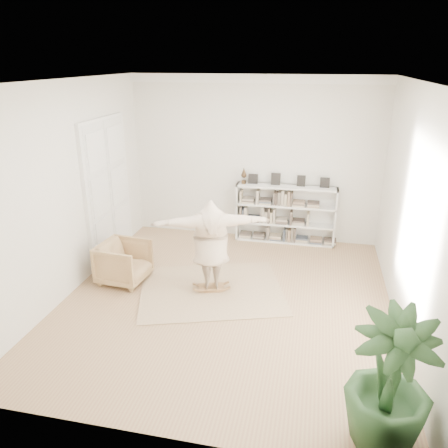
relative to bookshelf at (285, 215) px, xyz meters
name	(u,v)px	position (x,y,z in m)	size (l,w,h in m)	color
floor	(226,300)	(-0.74, -2.82, -0.64)	(6.00, 6.00, 0.00)	#9A6E4F
room_shell	(256,79)	(-0.74, 0.12, 2.87)	(6.00, 6.00, 6.00)	silver
doors	(108,192)	(-3.45, -1.52, 0.76)	(0.09, 1.78, 2.92)	white
bookshelf	(285,215)	(0.00, 0.00, 0.00)	(2.20, 0.35, 1.64)	silver
armchair	(124,262)	(-2.74, -2.53, -0.25)	(0.82, 0.84, 0.77)	tan
rug	(211,290)	(-1.08, -2.55, -0.63)	(2.50, 2.00, 0.02)	tan
rocker_board	(211,287)	(-1.08, -2.55, -0.57)	(0.52, 0.40, 0.10)	brown
person	(211,243)	(-1.08, -2.55, 0.29)	(2.00, 0.54, 1.62)	beige
houseplant	(390,382)	(1.50, -5.37, 0.16)	(0.89, 0.89, 1.59)	#274A25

